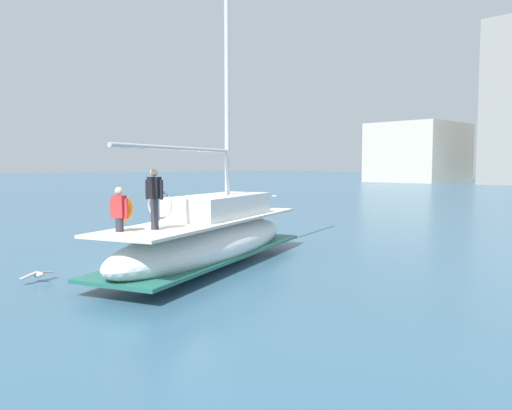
% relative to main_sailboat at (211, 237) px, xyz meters
% --- Properties ---
extents(ground_plane, '(400.00, 400.00, 0.00)m').
position_rel_main_sailboat_xyz_m(ground_plane, '(-0.52, -0.88, -0.91)').
color(ground_plane, '#38607A').
extents(main_sailboat, '(5.81, 9.80, 13.25)m').
position_rel_main_sailboat_xyz_m(main_sailboat, '(0.00, 0.00, 0.00)').
color(main_sailboat, white).
rests_on(main_sailboat, ground).
extents(seagull, '(0.48, 0.99, 0.17)m').
position_rel_main_sailboat_xyz_m(seagull, '(-1.45, -4.80, -0.70)').
color(seagull, silver).
rests_on(seagull, ground).
extents(mooring_buoy, '(0.50, 0.50, 0.85)m').
position_rel_main_sailboat_xyz_m(mooring_buoy, '(-6.95, 5.58, -0.76)').
color(mooring_buoy, silver).
rests_on(mooring_buoy, ground).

